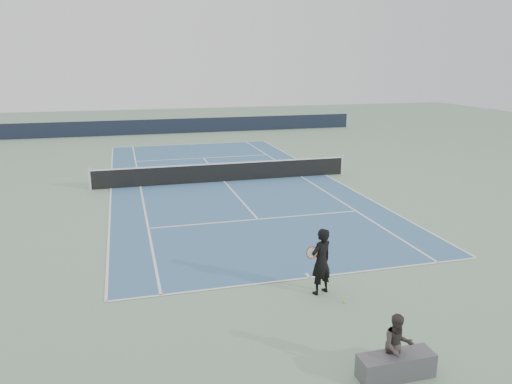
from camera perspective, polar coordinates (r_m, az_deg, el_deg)
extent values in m
plane|color=gray|center=(25.09, -3.66, 1.20)|extent=(80.00, 80.00, 0.00)
cube|color=#3D6790|center=(25.09, -3.66, 1.21)|extent=(10.97, 23.77, 0.01)
cylinder|color=silver|center=(24.55, -18.48, 1.43)|extent=(0.10, 0.10, 1.07)
cylinder|color=silver|center=(26.95, 9.79, 3.13)|extent=(0.10, 0.10, 1.07)
cube|color=black|center=(24.99, -3.68, 2.22)|extent=(12.80, 0.03, 0.90)
cube|color=white|center=(24.89, -3.70, 3.28)|extent=(12.80, 0.04, 0.06)
cube|color=black|center=(42.40, -8.59, 7.48)|extent=(30.00, 0.25, 1.20)
imported|color=black|center=(13.06, 7.45, -7.86)|extent=(0.80, 0.70, 1.78)
torus|color=#9E2F0D|center=(12.81, 6.41, -6.89)|extent=(0.34, 0.18, 0.36)
cylinder|color=white|center=(12.81, 6.41, -6.89)|extent=(0.29, 0.14, 0.32)
cylinder|color=white|center=(12.97, 6.83, -7.85)|extent=(0.08, 0.13, 0.27)
sphere|color=#B4D72C|center=(13.00, 10.05, -12.26)|extent=(0.06, 0.06, 0.06)
cube|color=#4D4D51|center=(10.45, 15.69, -18.56)|extent=(1.55, 0.71, 0.48)
imported|color=#3D3330|center=(10.23, 15.86, -16.55)|extent=(0.69, 0.58, 1.28)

